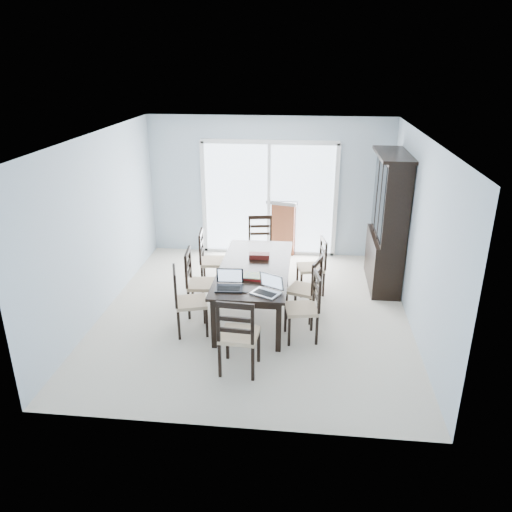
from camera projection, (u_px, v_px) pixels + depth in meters
The scene contains 24 objects.
floor at pixel (255, 313), 7.47m from camera, with size 5.00×5.00×0.00m, color beige.
ceiling at pixel (254, 136), 6.50m from camera, with size 5.00×5.00×0.00m, color white.
back_wall at pixel (269, 187), 9.29m from camera, with size 4.50×0.02×2.60m, color #ACBECD.
wall_left at pixel (100, 225), 7.21m from camera, with size 0.02×5.00×2.60m, color #ACBECD.
wall_right at pixel (419, 236), 6.76m from camera, with size 0.02×5.00×2.60m, color #ACBECD.
balcony at pixel (272, 237), 10.72m from camera, with size 4.50×2.00×0.10m, color gray.
railing at pixel (276, 198), 11.42m from camera, with size 4.50×0.06×1.10m, color #99999E.
dining_table at pixel (255, 271), 7.22m from camera, with size 1.00×2.20×0.75m.
china_hutch at pixel (388, 223), 8.02m from camera, with size 0.50×1.38×2.20m.
sliding_door at pixel (269, 199), 9.35m from camera, with size 2.52×0.05×2.18m.
chair_left_near at pixel (184, 294), 6.74m from camera, with size 0.53×0.52×1.11m.
chair_left_mid at pixel (196, 276), 7.25m from camera, with size 0.48×0.47×1.15m.
chair_left_far at pixel (208, 254), 8.07m from camera, with size 0.48×0.47×1.13m.
chair_right_near at pixel (309, 300), 6.60m from camera, with size 0.49×0.48×1.08m.
chair_right_mid at pixel (310, 282), 7.12m from camera, with size 0.53×0.52×1.08m.
chair_right_far at pixel (317, 260), 7.93m from camera, with size 0.48×0.47×1.05m.
chair_end_near at pixel (238, 329), 5.80m from camera, with size 0.47×0.48×1.17m.
chair_end_far at pixel (260, 238), 8.81m from camera, with size 0.48×0.49×1.12m.
laptop_dark at pixel (229, 285), 6.47m from camera, with size 0.37×0.27×0.24m.
laptop_silver at pixel (266, 290), 6.34m from camera, with size 0.42×0.37×0.24m.
book_stack at pixel (254, 277), 6.80m from camera, with size 0.31×0.25×0.05m.
cell_phone at pixel (243, 292), 6.41m from camera, with size 0.12×0.05×0.01m, color black.
game_box at pixel (259, 256), 7.47m from camera, with size 0.30×0.15×0.08m, color #4A130E.
hot_tub at pixel (261, 212), 10.48m from camera, with size 2.41×2.26×1.05m.
Camera 1 is at (0.73, -6.58, 3.57)m, focal length 35.00 mm.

